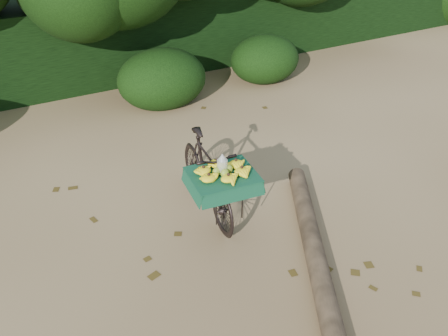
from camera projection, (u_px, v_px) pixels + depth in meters
ground at (180, 246)px, 6.25m from camera, size 80.00×80.00×0.00m
vendor_bicycle at (207, 175)px, 6.58m from camera, size 0.89×1.96×1.16m
fallen_log at (314, 252)px, 5.96m from camera, size 1.88×3.23×0.25m
hedge_backdrop at (63, 44)px, 10.43m from camera, size 26.00×1.80×1.80m
tree_row at (27, 4)px, 8.99m from camera, size 14.50×2.00×4.00m
bush_clumps at (115, 91)px, 9.39m from camera, size 8.80×1.70×0.90m
leaf_litter at (162, 218)px, 6.73m from camera, size 7.00×7.30×0.01m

